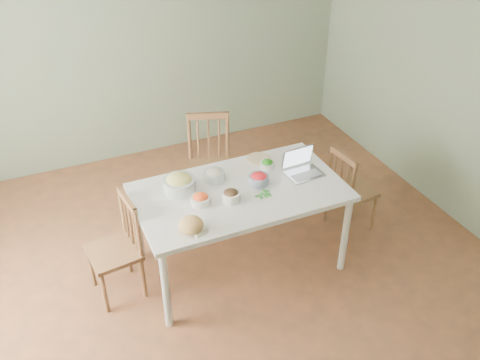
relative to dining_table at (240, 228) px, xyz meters
name	(u,v)px	position (x,y,z in m)	size (l,w,h in m)	color
floor	(223,285)	(-0.25, -0.20, -0.40)	(5.00, 5.00, 0.00)	#543525
wall_back	(134,44)	(-0.25, 2.30, 0.95)	(5.00, 0.00, 2.70)	gray
dining_table	(240,228)	(0.00, 0.00, 0.00)	(1.72, 0.97, 0.81)	white
chair_far	(210,167)	(0.07, 0.89, 0.10)	(0.44, 0.42, 1.00)	#54391F
chair_left	(113,250)	(-1.08, 0.10, 0.05)	(0.41, 0.39, 0.92)	#54391F
chair_right	(353,189)	(1.21, 0.07, 0.03)	(0.39, 0.37, 0.87)	#54391F
bread_boule	(191,225)	(-0.55, -0.34, 0.47)	(0.19, 0.19, 0.12)	tan
butter_stick	(201,233)	(-0.49, -0.41, 0.42)	(0.11, 0.03, 0.03)	#FAEECD
bowl_squash	(179,183)	(-0.46, 0.19, 0.48)	(0.27, 0.27, 0.15)	tan
bowl_carrot	(201,199)	(-0.36, -0.05, 0.45)	(0.16, 0.16, 0.09)	#D95F2F
bowl_onion	(214,174)	(-0.13, 0.23, 0.45)	(0.18, 0.18, 0.10)	beige
bowl_mushroom	(231,196)	(-0.12, -0.11, 0.45)	(0.15, 0.15, 0.10)	#392218
bowl_redpep	(259,179)	(0.18, 0.02, 0.45)	(0.17, 0.17, 0.10)	red
bowl_broccoli	(267,164)	(0.35, 0.21, 0.44)	(0.13, 0.13, 0.08)	#0C5009
flatbread	(259,159)	(0.34, 0.37, 0.41)	(0.22, 0.22, 0.02)	beige
basil_bunch	(262,194)	(0.14, -0.13, 0.41)	(0.17, 0.17, 0.02)	#1A5C1D
laptop	(305,164)	(0.60, -0.01, 0.51)	(0.31, 0.25, 0.21)	silver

